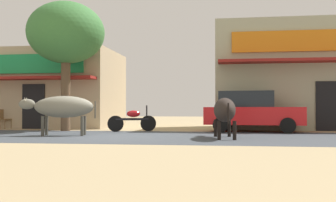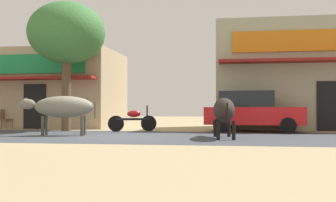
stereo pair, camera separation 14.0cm
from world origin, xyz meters
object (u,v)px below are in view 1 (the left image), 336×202
object	(u,v)px
roadside_tree	(66,34)
cow_far_dark	(224,110)
parked_motorcycle	(133,120)
cafe_chair_by_doorway	(5,118)
parked_hatchback_car	(252,111)
cow_near_brown	(62,107)

from	to	relation	value
roadside_tree	cow_far_dark	bearing A→B (deg)	-27.76
parked_motorcycle	cafe_chair_by_doorway	distance (m)	6.71
roadside_tree	cafe_chair_by_doorway	distance (m)	5.32
parked_motorcycle	cow_far_dark	world-z (taller)	cow_far_dark
cafe_chair_by_doorway	parked_motorcycle	bearing A→B (deg)	-12.81
cow_far_dark	cafe_chair_by_doorway	world-z (taller)	cow_far_dark
parked_hatchback_car	roadside_tree	bearing A→B (deg)	-176.86
cow_near_brown	roadside_tree	bearing A→B (deg)	110.58
cow_far_dark	parked_motorcycle	bearing A→B (deg)	137.26
roadside_tree	parked_motorcycle	bearing A→B (deg)	-0.79
parked_hatchback_car	cow_far_dark	world-z (taller)	parked_hatchback_car
cafe_chair_by_doorway	parked_hatchback_car	bearing A→B (deg)	-5.11
roadside_tree	cow_near_brown	distance (m)	4.52
parked_hatchback_car	cafe_chair_by_doorway	distance (m)	11.46
parked_hatchback_car	cow_far_dark	distance (m)	4.11
roadside_tree	cow_near_brown	xyz separation A→B (m)	(1.14, -3.04, -3.15)
parked_hatchback_car	cow_near_brown	world-z (taller)	parked_hatchback_car
cow_far_dark	cafe_chair_by_doorway	xyz separation A→B (m)	(-10.32, 4.98, -0.37)
parked_hatchback_car	cafe_chair_by_doorway	xyz separation A→B (m)	(-11.41, 1.02, -0.33)
cow_near_brown	cafe_chair_by_doorway	bearing A→B (deg)	136.66
parked_hatchback_car	cow_near_brown	bearing A→B (deg)	-152.50
cow_near_brown	cafe_chair_by_doorway	world-z (taller)	cow_near_brown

